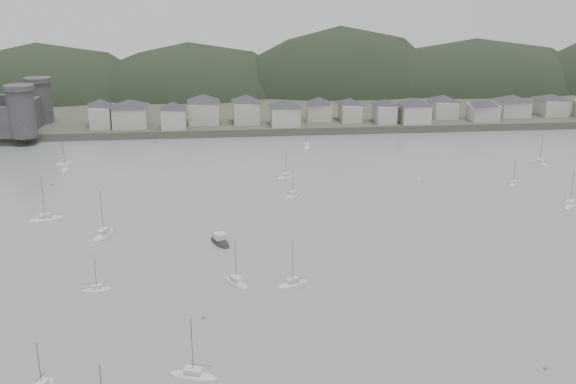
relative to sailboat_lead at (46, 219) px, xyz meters
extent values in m
plane|color=slate|center=(63.95, -76.55, -0.17)|extent=(900.00, 900.00, 0.00)
cube|color=#383D2D|center=(63.95, 218.45, 1.33)|extent=(900.00, 250.00, 3.00)
ellipsoid|color=black|center=(-46.92, 195.39, -10.31)|extent=(138.98, 92.48, 81.13)
ellipsoid|color=black|center=(31.65, 196.31, -10.14)|extent=(132.08, 90.41, 79.74)
ellipsoid|color=black|center=(114.59, 196.38, -12.85)|extent=(133.88, 88.37, 101.41)
ellipsoid|color=black|center=(189.89, 191.36, -10.49)|extent=(165.81, 81.78, 82.55)
cylinder|color=#333336|center=(-28.05, 89.45, 11.83)|extent=(10.00, 10.00, 18.00)
cylinder|color=#333336|center=(-28.05, 117.45, 11.33)|extent=(10.00, 10.00, 17.00)
cube|color=#333336|center=(-28.05, 103.45, 8.83)|extent=(3.50, 30.00, 12.00)
cube|color=#A3A095|center=(-1.05, 105.41, 7.12)|extent=(8.34, 12.91, 8.59)
pyramid|color=#28282E|center=(-1.05, 105.41, 12.92)|extent=(15.78, 15.78, 3.01)
cube|color=#A3A095|center=(10.63, 104.77, 7.01)|extent=(13.68, 13.35, 8.36)
pyramid|color=#28282E|center=(10.63, 104.77, 12.65)|extent=(20.07, 20.07, 2.93)
cube|color=#9D9B94|center=(28.37, 99.47, 6.87)|extent=(9.78, 10.20, 8.08)
pyramid|color=#28282E|center=(28.37, 99.47, 12.32)|extent=(14.83, 14.83, 2.83)
cube|color=#A3A095|center=(40.43, 109.09, 7.37)|extent=(12.59, 13.33, 9.09)
pyramid|color=#28282E|center=(40.43, 109.09, 13.51)|extent=(19.24, 19.24, 3.18)
cube|color=#9D9B94|center=(58.20, 107.55, 7.26)|extent=(10.74, 12.17, 8.87)
pyramid|color=#28282E|center=(58.20, 107.55, 13.25)|extent=(17.01, 17.01, 3.10)
cube|color=#A3A095|center=(73.87, 100.98, 6.67)|extent=(11.63, 12.09, 7.69)
pyramid|color=#28282E|center=(73.87, 100.98, 11.87)|extent=(17.61, 17.61, 2.69)
cube|color=#A3A095|center=(89.20, 109.64, 6.55)|extent=(10.37, 9.35, 7.44)
pyramid|color=#28282E|center=(89.20, 109.64, 11.57)|extent=(14.65, 14.65, 2.60)
cube|color=#A3A095|center=(102.57, 107.24, 6.44)|extent=(8.24, 12.20, 7.22)
pyramid|color=#28282E|center=(102.57, 107.24, 11.31)|extent=(15.17, 15.17, 2.53)
cube|color=#9D9B94|center=(116.44, 102.00, 6.56)|extent=(8.06, 10.91, 7.46)
pyramid|color=#28282E|center=(116.44, 102.00, 11.59)|extent=(14.08, 14.08, 2.61)
cube|color=#A3A095|center=(128.76, 100.51, 6.66)|extent=(11.73, 11.78, 7.66)
pyramid|color=#28282E|center=(128.76, 100.51, 11.83)|extent=(17.46, 17.46, 2.68)
cube|color=#9D9B94|center=(144.58, 110.36, 6.49)|extent=(10.19, 13.02, 7.33)
pyramid|color=#28282E|center=(144.58, 110.36, 11.44)|extent=(17.23, 17.23, 2.57)
cube|color=#9D9B94|center=(159.49, 101.51, 6.27)|extent=(11.70, 9.81, 6.88)
pyramid|color=#28282E|center=(159.49, 101.51, 10.91)|extent=(15.97, 15.97, 2.41)
cube|color=#9D9B94|center=(176.35, 110.35, 6.33)|extent=(12.83, 12.48, 7.00)
pyramid|color=#28282E|center=(176.35, 110.35, 11.05)|extent=(18.79, 18.79, 2.45)
cube|color=#9D9B94|center=(194.68, 110.87, 6.31)|extent=(11.07, 13.50, 6.97)
pyramid|color=#28282E|center=(194.68, 110.87, 11.02)|extent=(18.25, 18.25, 2.44)
ellipsoid|color=beige|center=(0.00, 0.00, -0.12)|extent=(9.48, 5.94, 1.81)
cube|color=silver|center=(0.00, 0.00, 1.08)|extent=(3.67, 2.99, 0.70)
cylinder|color=#3F3F42|center=(0.00, 0.00, 5.68)|extent=(0.12, 0.12, 11.30)
cylinder|color=#3F3F42|center=(1.52, -0.58, 1.63)|extent=(3.83, 1.55, 0.10)
ellipsoid|color=beige|center=(155.88, 40.46, -0.12)|extent=(4.40, 8.57, 1.64)
cube|color=silver|center=(155.88, 40.46, 1.00)|extent=(2.40, 3.20, 0.70)
cylinder|color=#3F3F42|center=(155.88, 40.46, 5.15)|extent=(0.12, 0.12, 10.24)
cylinder|color=#3F3F42|center=(155.55, 39.02, 1.55)|extent=(0.93, 3.61, 0.10)
ellipsoid|color=beige|center=(40.55, -78.05, -0.12)|extent=(8.37, 4.98, 1.59)
cube|color=silver|center=(40.55, -78.05, 0.98)|extent=(3.20, 2.56, 0.70)
cylinder|color=#3F3F42|center=(40.55, -78.05, 5.01)|extent=(0.12, 0.12, 9.96)
cylinder|color=#3F3F42|center=(41.91, -77.59, 1.53)|extent=(3.43, 1.25, 0.10)
ellipsoid|color=beige|center=(67.18, 33.19, -0.12)|extent=(7.47, 6.22, 1.49)
cube|color=silver|center=(67.18, 33.19, 0.92)|extent=(3.08, 2.84, 0.70)
cylinder|color=#3F3F42|center=(67.18, 33.19, 4.68)|extent=(0.12, 0.12, 9.31)
cylinder|color=#3F3F42|center=(66.08, 33.96, 1.47)|extent=(2.81, 2.00, 0.10)
ellipsoid|color=beige|center=(67.06, 13.54, -0.12)|extent=(6.30, 7.11, 1.45)
cube|color=silver|center=(67.06, 13.54, 0.90)|extent=(2.82, 2.97, 0.70)
cylinder|color=#3F3F42|center=(67.06, 13.54, 4.55)|extent=(0.12, 0.12, 9.04)
cylinder|color=#3F3F42|center=(66.25, 14.56, 1.45)|extent=(2.10, 2.61, 0.10)
ellipsoid|color=beige|center=(20.33, -44.67, -0.12)|extent=(6.15, 2.48, 1.20)
cube|color=silver|center=(20.33, -44.67, 0.78)|extent=(2.21, 1.51, 0.70)
cylinder|color=#3F3F42|center=(20.33, -44.67, 3.77)|extent=(0.12, 0.12, 7.49)
cylinder|color=#3F3F42|center=(19.25, -44.57, 1.33)|extent=(2.69, 0.36, 0.10)
ellipsoid|color=beige|center=(79.02, 73.45, -0.12)|extent=(3.05, 9.20, 1.83)
cube|color=silver|center=(79.02, 73.45, 1.09)|extent=(2.06, 3.23, 0.70)
cylinder|color=#3F3F42|center=(79.02, 73.45, 5.75)|extent=(0.12, 0.12, 11.45)
cylinder|color=#3F3F42|center=(79.00, 75.10, 1.64)|extent=(0.15, 4.12, 0.10)
ellipsoid|color=beige|center=(60.02, -46.38, -0.12)|extent=(7.59, 4.95, 1.45)
cube|color=silver|center=(60.02, -46.38, 0.90)|extent=(2.96, 2.46, 0.70)
cylinder|color=#3F3F42|center=(60.02, -46.38, 4.57)|extent=(0.12, 0.12, 9.07)
cylinder|color=#3F3F42|center=(61.23, -46.88, 1.45)|extent=(3.05, 1.36, 0.10)
ellipsoid|color=beige|center=(142.99, -3.78, -0.12)|extent=(7.30, 7.89, 1.63)
cube|color=silver|center=(142.99, -3.78, 0.99)|extent=(3.22, 3.34, 0.70)
cylinder|color=#3F3F42|center=(142.99, -3.78, 5.13)|extent=(0.12, 0.12, 10.20)
cylinder|color=#3F3F42|center=(142.03, -2.67, 1.54)|extent=(2.47, 2.85, 0.10)
cube|color=silver|center=(17.60, -78.98, 0.81)|extent=(2.00, 2.53, 0.70)
cylinder|color=#3F3F42|center=(17.60, -78.98, 3.97)|extent=(0.12, 0.12, 7.89)
cylinder|color=#3F3F42|center=(17.24, -77.90, 1.36)|extent=(0.97, 2.73, 0.10)
ellipsoid|color=beige|center=(48.48, -44.24, -0.12)|extent=(6.11, 7.77, 1.53)
cube|color=silver|center=(48.48, -44.24, 0.94)|extent=(2.84, 3.15, 0.70)
cylinder|color=#3F3F42|center=(48.48, -44.24, 4.80)|extent=(0.12, 0.12, 9.54)
cylinder|color=#3F3F42|center=(47.76, -45.41, 1.49)|extent=(1.90, 2.97, 0.10)
ellipsoid|color=beige|center=(135.98, 17.45, -0.12)|extent=(5.19, 5.93, 1.20)
cube|color=silver|center=(135.98, 17.45, 0.78)|extent=(2.33, 2.47, 0.70)
cylinder|color=#3F3F42|center=(135.98, 17.45, 3.78)|extent=(0.12, 0.12, 7.51)
cylinder|color=#3F3F42|center=(135.32, 18.31, 1.33)|extent=(1.73, 2.20, 0.10)
ellipsoid|color=beige|center=(-5.39, 51.52, -0.12)|extent=(3.48, 9.25, 1.82)
cube|color=silver|center=(-5.39, 51.52, 1.09)|extent=(2.20, 3.30, 0.70)
cylinder|color=#3F3F42|center=(-5.39, 51.52, 5.70)|extent=(0.12, 0.12, 11.35)
cylinder|color=#3F3F42|center=(-5.49, 49.89, 1.64)|extent=(0.36, 4.09, 0.10)
ellipsoid|color=beige|center=(-7.44, 58.83, -0.12)|extent=(5.61, 6.34, 1.29)
cube|color=silver|center=(-7.44, 58.83, 0.82)|extent=(2.51, 2.65, 0.70)
cylinder|color=#3F3F42|center=(-7.44, 58.83, 4.06)|extent=(0.12, 0.12, 8.06)
cylinder|color=#3F3F42|center=(-6.72, 57.92, 1.37)|extent=(1.87, 2.34, 0.10)
ellipsoid|color=beige|center=(16.93, -13.27, -0.12)|extent=(5.97, 9.79, 1.87)
cube|color=silver|center=(16.93, -13.27, 1.11)|extent=(3.04, 3.77, 0.70)
cylinder|color=#3F3F42|center=(16.93, -13.27, 5.86)|extent=(0.12, 0.12, 11.67)
cylinder|color=#3F3F42|center=(17.50, -14.85, 1.66)|extent=(1.51, 3.99, 0.10)
ellipsoid|color=black|center=(45.39, -21.19, -0.12)|extent=(6.21, 9.52, 1.97)
cube|color=silver|center=(45.39, -21.19, 1.51)|extent=(3.30, 3.40, 1.40)
cylinder|color=#3F3F42|center=(45.39, -21.19, 2.41)|extent=(0.10, 0.10, 1.20)
sphere|color=#B2653B|center=(96.97, -81.94, -0.02)|extent=(0.70, 0.70, 0.70)
sphere|color=#B2653B|center=(-5.79, 32.76, -0.02)|extent=(0.70, 0.70, 0.70)
sphere|color=#B2653B|center=(41.88, -58.73, -0.02)|extent=(0.70, 0.70, 0.70)
sphere|color=#B2653B|center=(109.23, 24.01, -0.02)|extent=(0.70, 0.70, 0.70)
camera|label=1|loc=(45.43, -170.94, 59.15)|focal=41.63mm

